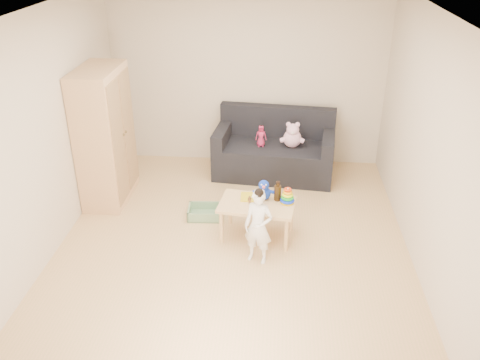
# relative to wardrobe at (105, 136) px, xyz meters

# --- Properties ---
(room) EXTENTS (4.50, 4.50, 4.50)m
(room) POSITION_rel_wardrobe_xyz_m (1.74, -0.90, 0.42)
(room) COLOR tan
(room) RESTS_ON ground
(wardrobe) EXTENTS (0.49, 0.98, 1.76)m
(wardrobe) POSITION_rel_wardrobe_xyz_m (0.00, 0.00, 0.00)
(wardrobe) COLOR #E5B07E
(wardrobe) RESTS_ON ground
(sofa) EXTENTS (1.77, 1.02, 0.48)m
(sofa) POSITION_rel_wardrobe_xyz_m (2.17, 0.85, -0.64)
(sofa) COLOR black
(sofa) RESTS_ON ground
(play_table) EXTENTS (0.93, 0.66, 0.45)m
(play_table) POSITION_rel_wardrobe_xyz_m (2.01, -0.83, -0.66)
(play_table) COLOR #EDCA82
(play_table) RESTS_ON ground
(storage_bin) EXTENTS (0.45, 0.35, 0.13)m
(storage_bin) POSITION_rel_wardrobe_xyz_m (1.34, -0.43, -0.82)
(storage_bin) COLOR gray
(storage_bin) RESTS_ON ground
(toddler) EXTENTS (0.36, 0.29, 0.84)m
(toddler) POSITION_rel_wardrobe_xyz_m (2.04, -1.30, -0.46)
(toddler) COLOR white
(toddler) RESTS_ON ground
(pink_bear) EXTENTS (0.31, 0.27, 0.31)m
(pink_bear) POSITION_rel_wardrobe_xyz_m (2.42, 0.79, -0.25)
(pink_bear) COLOR #FFBBDE
(pink_bear) RESTS_ON sofa
(doll) EXTENTS (0.16, 0.12, 0.30)m
(doll) POSITION_rel_wardrobe_xyz_m (1.98, 0.78, -0.25)
(doll) COLOR #C82555
(doll) RESTS_ON sofa
(ring_stacker) EXTENTS (0.17, 0.17, 0.19)m
(ring_stacker) POSITION_rel_wardrobe_xyz_m (2.35, -0.80, -0.35)
(ring_stacker) COLOR #DABE0B
(ring_stacker) RESTS_ON play_table
(brown_bottle) EXTENTS (0.08, 0.08, 0.24)m
(brown_bottle) POSITION_rel_wardrobe_xyz_m (2.24, -0.73, -0.33)
(brown_bottle) COLOR black
(brown_bottle) RESTS_ON play_table
(blue_plush) EXTENTS (0.24, 0.20, 0.25)m
(blue_plush) POSITION_rel_wardrobe_xyz_m (2.08, -0.73, -0.30)
(blue_plush) COLOR blue
(blue_plush) RESTS_ON play_table
(wooden_figure) EXTENTS (0.04, 0.03, 0.10)m
(wooden_figure) POSITION_rel_wardrobe_xyz_m (1.92, -0.84, -0.38)
(wooden_figure) COLOR brown
(wooden_figure) RESTS_ON play_table
(yellow_book) EXTENTS (0.23, 0.23, 0.02)m
(yellow_book) POSITION_rel_wardrobe_xyz_m (1.92, -0.70, -0.42)
(yellow_book) COLOR gold
(yellow_book) RESTS_ON play_table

